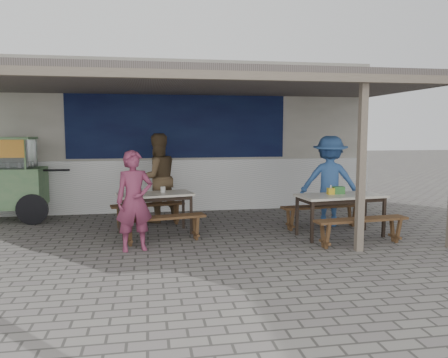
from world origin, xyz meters
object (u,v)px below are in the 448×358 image
table_right (341,199)px  patron_right_table (330,181)px  bench_left_street (164,223)px  donation_box (338,190)px  table_left (155,198)px  bench_right_street (361,225)px  patron_street_side (134,201)px  condiment_bowl (136,192)px  condiment_jar (163,189)px  tissue_box (331,191)px  bench_right_wall (322,211)px  bench_left_wall (148,209)px  vendor_cart (4,176)px  patron_wall_side (157,178)px

table_right → patron_right_table: bearing=72.5°
bench_left_street → patron_right_table: 3.43m
bench_left_street → table_right: bearing=-12.4°
patron_right_table → donation_box: size_ratio=8.98×
table_left → patron_right_table: 3.43m
table_right → bench_right_street: size_ratio=0.97×
bench_left_street → patron_street_side: size_ratio=0.92×
table_right → patron_street_side: 3.60m
patron_street_side → condiment_bowl: (0.00, 1.10, -0.01)m
table_right → condiment_jar: bearing=157.8°
bench_left_street → tissue_box: tissue_box is taller
patron_right_table → donation_box: (-0.16, -0.77, -0.07)m
bench_right_wall → tissue_box: tissue_box is taller
table_left → bench_right_street: bearing=-33.6°
bench_left_wall → table_right: (3.38, -1.40, 0.34)m
bench_left_wall → bench_right_wall: 3.39m
vendor_cart → donation_box: size_ratio=11.20×
bench_left_street → bench_left_wall: same height
tissue_box → condiment_bowl: bearing=168.3°
bench_left_street → vendor_cart: size_ratio=0.66×
bench_right_street → patron_street_side: 3.70m
bench_left_wall → bench_right_wall: same height
bench_right_street → vendor_cart: vendor_cart is taller
patron_street_side → tissue_box: bearing=-4.7°
table_left → patron_right_table: patron_right_table is taller
table_right → patron_wall_side: 3.67m
patron_street_side → condiment_bowl: 1.10m
condiment_bowl → patron_right_table: bearing=1.5°
bench_right_street → condiment_bowl: bearing=151.9°
bench_left_street → table_right: 3.14m
bench_right_wall → donation_box: bearing=-88.0°
table_left → bench_right_wall: size_ratio=0.87×
bench_left_wall → patron_street_side: size_ratio=0.92×
bench_left_street → bench_right_street: same height
bench_left_street → bench_left_wall: bearing=90.0°
bench_left_wall → vendor_cart: (-2.90, 0.94, 0.61)m
bench_left_street → bench_right_wall: 3.10m
tissue_box → condiment_jar: tissue_box is taller
table_left → donation_box: size_ratio=7.23×
patron_wall_side → donation_box: patron_wall_side is taller
table_left → table_right: size_ratio=0.89×
table_right → patron_street_side: patron_street_side is taller
bench_left_street → tissue_box: (2.97, -0.01, 0.47)m
donation_box → patron_wall_side: bearing=152.0°
vendor_cart → condiment_bowl: size_ratio=10.50×
bench_right_street → condiment_bowl: 3.95m
vendor_cart → patron_wall_side: patron_wall_side is taller
donation_box → table_right: bearing=-92.8°
table_left → patron_right_table: (3.42, 0.14, 0.22)m
patron_right_table → tissue_box: bearing=90.7°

